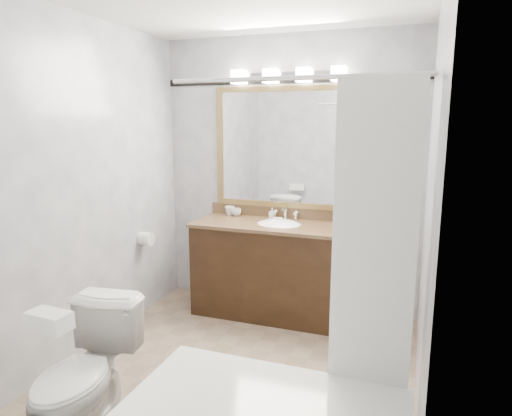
# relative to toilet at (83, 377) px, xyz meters

# --- Properties ---
(room) EXTENTS (2.42, 2.62, 2.52)m
(room) POSITION_rel_toilet_xyz_m (0.53, 0.92, 0.88)
(room) COLOR #8C755F
(room) RESTS_ON ground
(vanity) EXTENTS (1.53, 0.58, 0.97)m
(vanity) POSITION_rel_toilet_xyz_m (0.53, 1.94, 0.07)
(vanity) COLOR black
(vanity) RESTS_ON ground
(mirror) EXTENTS (1.40, 0.04, 1.10)m
(mirror) POSITION_rel_toilet_xyz_m (0.53, 2.20, 1.13)
(mirror) COLOR olive
(mirror) RESTS_ON room
(vanity_light_bar) EXTENTS (1.02, 0.14, 0.12)m
(vanity_light_bar) POSITION_rel_toilet_xyz_m (0.53, 2.15, 1.76)
(vanity_light_bar) COLOR silver
(vanity_light_bar) RESTS_ON room
(accent_stripe) EXTENTS (2.40, 0.01, 0.06)m
(accent_stripe) POSITION_rel_toilet_xyz_m (0.53, 2.21, 1.73)
(accent_stripe) COLOR black
(accent_stripe) RESTS_ON room
(tp_roll) EXTENTS (0.11, 0.12, 0.12)m
(tp_roll) POSITION_rel_toilet_xyz_m (-0.61, 1.58, 0.33)
(tp_roll) COLOR white
(tp_roll) RESTS_ON room
(toilet) EXTENTS (0.51, 0.78, 0.74)m
(toilet) POSITION_rel_toilet_xyz_m (0.00, 0.00, 0.00)
(toilet) COLOR white
(toilet) RESTS_ON ground
(tissue_box) EXTENTS (0.22, 0.13, 0.09)m
(tissue_box) POSITION_rel_toilet_xyz_m (0.00, -0.20, 0.42)
(tissue_box) COLOR white
(tissue_box) RESTS_ON toilet
(coffee_maker) EXTENTS (0.19, 0.24, 0.36)m
(coffee_maker) POSITION_rel_toilet_xyz_m (1.13, 1.93, 0.67)
(coffee_maker) COLOR black
(coffee_maker) RESTS_ON vanity
(cup_left) EXTENTS (0.11, 0.11, 0.07)m
(cup_left) POSITION_rel_toilet_xyz_m (0.04, 2.14, 0.51)
(cup_left) COLOR white
(cup_left) RESTS_ON vanity
(cup_right) EXTENTS (0.12, 0.12, 0.09)m
(cup_right) POSITION_rel_toilet_xyz_m (-0.03, 2.15, 0.52)
(cup_right) COLOR white
(cup_right) RESTS_ON vanity
(soap_bottle_a) EXTENTS (0.05, 0.06, 0.10)m
(soap_bottle_a) POSITION_rel_toilet_xyz_m (0.40, 2.12, 0.53)
(soap_bottle_a) COLOR white
(soap_bottle_a) RESTS_ON vanity
(soap_bar) EXTENTS (0.10, 0.07, 0.03)m
(soap_bar) POSITION_rel_toilet_xyz_m (0.48, 2.05, 0.49)
(soap_bar) COLOR beige
(soap_bar) RESTS_ON vanity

